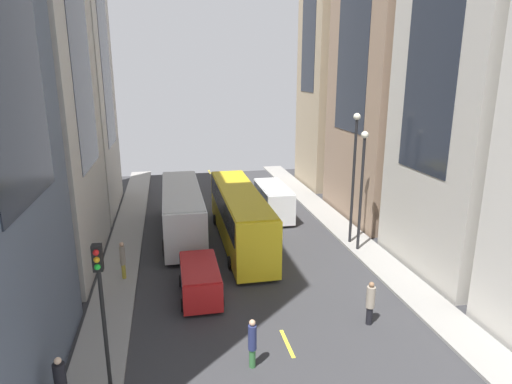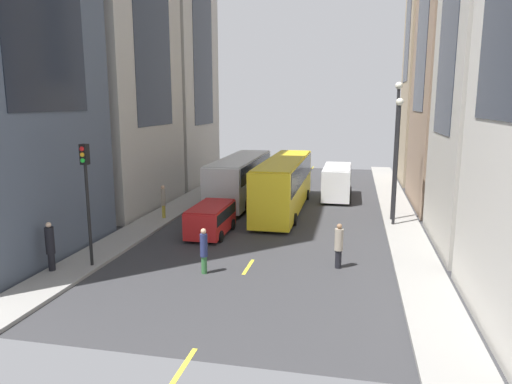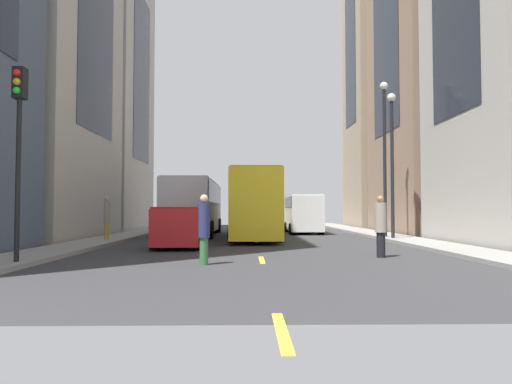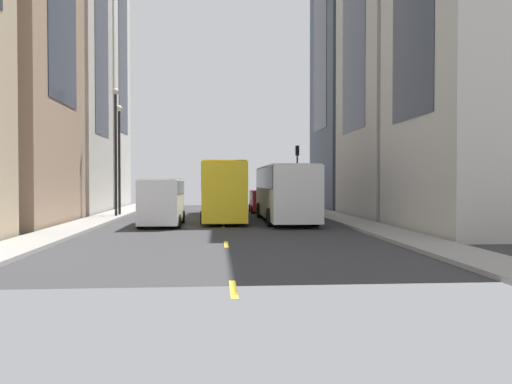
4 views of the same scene
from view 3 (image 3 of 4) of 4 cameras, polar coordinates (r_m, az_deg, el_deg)
ground_plane at (r=27.04m, az=-0.11°, el=-5.64°), size 41.31×41.31×0.00m
sidewalk_west at (r=27.96m, az=-15.93°, el=-5.29°), size 2.13×44.00×0.15m
sidewalk_east at (r=28.20m, az=15.57°, el=-5.27°), size 2.13×44.00×0.15m
lane_stripe_0 at (r=6.21m, az=3.27°, el=-17.17°), size 0.16×2.00×0.01m
lane_stripe_1 at (r=14.48m, az=0.73°, el=-8.58°), size 0.16×2.00×0.01m
lane_stripe_2 at (r=22.85m, az=0.07°, el=-6.25°), size 0.16×2.00×0.01m
lane_stripe_3 at (r=31.23m, az=-0.24°, el=-5.17°), size 0.16×2.00×0.01m
lane_stripe_4 at (r=39.62m, az=-0.41°, el=-4.55°), size 0.16×2.00×0.01m
lane_stripe_5 at (r=48.01m, az=-0.53°, el=-4.15°), size 0.16×2.00×0.01m
building_west_1 at (r=29.71m, az=-25.61°, el=20.41°), size 6.41×10.43×25.88m
building_west_2 at (r=38.86m, az=-19.19°, el=13.47°), size 6.80×9.48×24.09m
building_east_2 at (r=35.30m, az=22.57°, el=20.28°), size 8.00×9.70×30.05m
building_east_3 at (r=46.23m, az=16.85°, el=21.94°), size 7.82×7.02×40.94m
city_bus_white at (r=28.50m, az=-7.70°, el=-1.41°), size 2.80×11.23×3.35m
streetcar_yellow at (r=26.03m, az=-0.23°, el=-1.10°), size 2.70×12.64×3.59m
delivery_van_white at (r=30.96m, az=5.97°, el=-2.40°), size 2.25×5.49×2.58m
car_red_0 at (r=19.38m, az=-9.41°, el=-3.98°), size 2.05×4.16×1.71m
pedestrian_walking_far at (r=15.76m, az=15.48°, el=-4.00°), size 0.38×0.38×2.08m
pedestrian_crossing_mid at (r=22.77m, az=-18.34°, el=-2.91°), size 0.29×0.29×2.10m
pedestrian_waiting_curb at (r=13.26m, az=-6.59°, el=-4.42°), size 0.33×0.33×2.05m
traffic_light_near_corner at (r=14.52m, az=-27.79°, el=7.49°), size 0.32×0.44×5.50m
streetlamp_near at (r=25.72m, az=15.94°, el=5.91°), size 0.44×0.44×8.46m
streetlamp_far at (r=24.47m, az=16.81°, el=5.15°), size 0.44×0.44×7.50m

